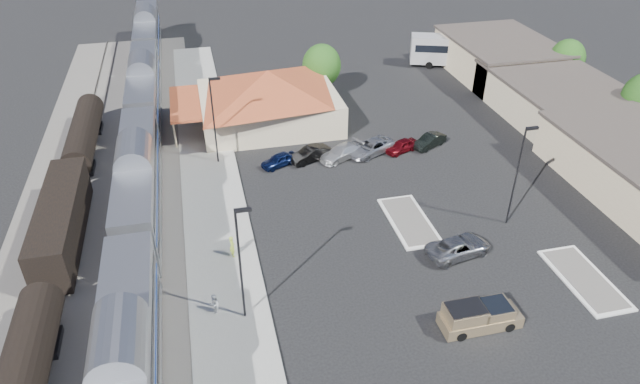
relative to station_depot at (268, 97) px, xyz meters
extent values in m
plane|color=black|center=(4.56, -24.00, -3.13)|extent=(280.00, 280.00, 0.00)
cube|color=#4C4944|center=(-16.44, -16.00, -3.07)|extent=(16.00, 100.00, 0.12)
cube|color=gray|center=(-7.44, -18.00, -3.04)|extent=(5.50, 92.00, 0.18)
cube|color=silver|center=(-13.44, -36.16, -0.08)|extent=(3.00, 20.00, 5.00)
cube|color=silver|center=(-13.44, -15.16, -0.08)|extent=(3.00, 20.00, 5.00)
cube|color=black|center=(-13.44, -15.16, -2.83)|extent=(2.20, 16.00, 0.60)
cube|color=silver|center=(-13.44, 5.84, -0.08)|extent=(3.00, 20.00, 5.00)
cube|color=black|center=(-13.44, 5.84, -2.83)|extent=(2.20, 16.00, 0.60)
cube|color=silver|center=(-13.44, 26.84, -0.08)|extent=(3.00, 20.00, 5.00)
cube|color=black|center=(-13.44, 26.84, -2.83)|extent=(2.20, 16.00, 0.60)
cylinder|color=black|center=(-19.44, -34.30, -1.03)|extent=(2.80, 14.00, 2.80)
cube|color=black|center=(-19.44, -18.30, -0.93)|extent=(2.80, 14.00, 3.60)
cube|color=black|center=(-19.44, -18.30, -2.83)|extent=(2.20, 12.00, 0.60)
cylinder|color=black|center=(-19.44, -2.30, -1.03)|extent=(2.80, 14.00, 2.80)
cube|color=black|center=(-19.44, -2.30, -2.83)|extent=(2.20, 12.00, 0.60)
cube|color=tan|center=(0.06, 0.00, -1.33)|extent=(15.00, 12.00, 3.60)
pyramid|color=#943C20|center=(0.06, 0.00, 1.77)|extent=(15.30, 12.24, 2.60)
cube|color=#943C20|center=(-9.04, 0.00, 0.17)|extent=(3.20, 9.60, 0.25)
cube|color=#C6B28C|center=(32.56, -6.00, -1.13)|extent=(12.00, 18.00, 4.00)
cube|color=#3F3833|center=(32.56, -6.00, 1.02)|extent=(12.40, 18.40, 0.30)
cube|color=#C6B28C|center=(32.56, 8.00, -0.88)|extent=(12.00, 16.00, 4.50)
cube|color=#3F3833|center=(32.56, 8.00, 1.52)|extent=(12.40, 16.40, 0.30)
cube|color=silver|center=(8.56, -22.00, -3.06)|extent=(3.30, 7.50, 0.15)
cube|color=#4C4944|center=(8.56, -22.00, -2.97)|extent=(2.70, 6.90, 0.10)
cube|color=silver|center=(18.56, -32.00, -3.06)|extent=(3.30, 7.50, 0.15)
cube|color=#4C4944|center=(18.56, -32.00, -2.97)|extent=(2.70, 6.90, 0.10)
cylinder|color=black|center=(-6.44, -30.00, 1.37)|extent=(0.16, 0.16, 9.00)
cube|color=black|center=(-5.94, -30.00, 5.72)|extent=(1.00, 0.25, 0.22)
cylinder|color=black|center=(-6.44, -8.00, 1.37)|extent=(0.16, 0.16, 9.00)
cube|color=black|center=(-5.94, -8.00, 5.72)|extent=(1.00, 0.25, 0.22)
cylinder|color=black|center=(16.56, -24.00, 1.37)|extent=(0.16, 0.16, 9.00)
cube|color=black|center=(17.06, -24.00, 5.72)|extent=(1.00, 0.25, 0.22)
cylinder|color=#382314|center=(38.56, -12.00, -1.70)|extent=(0.30, 0.30, 2.86)
cylinder|color=#382314|center=(38.56, 2.00, -1.86)|extent=(0.30, 0.30, 2.55)
ellipsoid|color=#144815|center=(38.56, 2.00, 0.64)|extent=(4.41, 4.41, 4.87)
cylinder|color=#382314|center=(7.56, 6.00, -1.77)|extent=(0.30, 0.30, 2.73)
ellipsoid|color=#144815|center=(7.56, 6.00, 0.90)|extent=(4.71, 4.71, 5.21)
cube|color=tan|center=(8.81, -34.42, -2.59)|extent=(5.43, 2.00, 0.89)
cube|color=tan|center=(8.81, -34.42, -1.90)|extent=(2.07, 1.88, 0.94)
cube|color=tan|center=(8.81, -34.42, -1.80)|extent=(2.61, 1.88, 1.08)
cylinder|color=black|center=(10.54, -35.30, -2.78)|extent=(0.71, 0.28, 0.71)
cylinder|color=black|center=(10.54, -33.53, -2.78)|extent=(0.71, 0.28, 0.71)
cylinder|color=black|center=(7.07, -35.32, -2.78)|extent=(0.71, 0.28, 0.71)
cylinder|color=black|center=(7.07, -33.55, -2.78)|extent=(0.71, 0.28, 0.71)
imported|color=gray|center=(10.71, -27.01, -2.39)|extent=(5.70, 3.45, 1.48)
cube|color=silver|center=(28.56, 12.00, -0.77)|extent=(13.34, 7.10, 3.73)
cube|color=black|center=(28.56, 12.00, -0.33)|extent=(12.37, 6.79, 0.99)
cylinder|color=black|center=(32.47, 9.25, -2.64)|extent=(1.04, 0.64, 0.99)
cylinder|color=black|center=(33.33, 11.66, -2.64)|extent=(1.04, 0.64, 0.99)
cylinder|color=black|center=(24.41, 12.12, -2.64)|extent=(1.04, 0.64, 0.99)
cylinder|color=black|center=(25.28, 14.53, -2.64)|extent=(1.04, 0.64, 0.99)
imported|color=#9EB638|center=(-6.55, -23.32, -2.03)|extent=(0.56, 0.74, 1.85)
imported|color=white|center=(-8.41, -29.24, -2.16)|extent=(0.73, 0.86, 1.58)
imported|color=#0D1944|center=(-0.56, -9.95, -2.49)|extent=(4.07, 2.90, 1.29)
imported|color=black|center=(2.64, -9.65, -2.41)|extent=(4.63, 3.09, 1.44)
imported|color=silver|center=(5.84, -9.95, -2.42)|extent=(5.27, 3.87, 1.42)
imported|color=#94969C|center=(9.04, -9.65, -2.39)|extent=(5.84, 4.44, 1.47)
imported|color=maroon|center=(12.24, -9.95, -2.49)|extent=(4.07, 2.83, 1.29)
imported|color=black|center=(15.44, -9.65, -2.46)|extent=(4.26, 3.16, 1.34)
camera|label=1|loc=(-7.95, -58.74, 25.19)|focal=32.00mm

